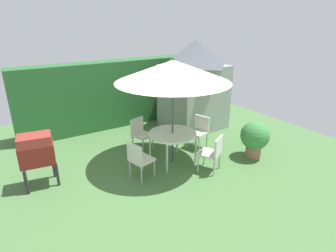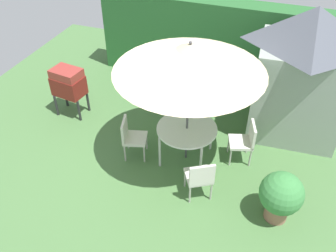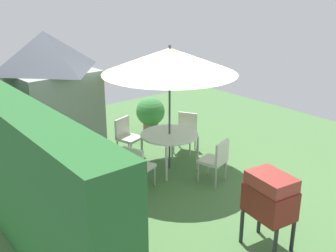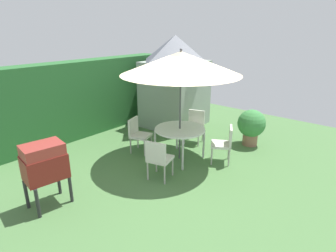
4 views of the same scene
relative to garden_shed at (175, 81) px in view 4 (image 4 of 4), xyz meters
name	(u,v)px [view 4 (image 4 of 4)]	position (x,y,z in m)	size (l,w,h in m)	color
ground_plane	(175,167)	(-2.39, -1.96, -1.47)	(11.00, 11.00, 0.00)	#47703D
hedge_backdrop	(84,98)	(-2.39, 1.54, -0.37)	(5.77, 0.66, 2.19)	#28602D
garden_shed	(175,81)	(0.00, 0.00, 0.00)	(2.05, 1.83, 2.87)	gray
patio_table	(180,131)	(-1.95, -1.75, -0.74)	(1.21, 1.21, 0.79)	white
patio_umbrella	(181,63)	(-1.95, -1.75, 0.87)	(2.73, 2.73, 2.65)	#4C4C51
bbq_grill	(44,163)	(-5.01, -1.15, -0.62)	(0.76, 0.59, 1.20)	maroon
chair_near_shed	(138,133)	(-2.32, -0.67, -0.95)	(0.58, 0.59, 0.90)	silver
chair_far_side	(158,157)	(-3.05, -2.05, -0.95)	(0.57, 0.57, 0.90)	silver
chair_toward_hedge	(225,142)	(-1.41, -2.69, -0.95)	(0.63, 0.63, 0.90)	silver
chair_toward_house	(195,124)	(-0.82, -1.40, -0.95)	(0.58, 0.58, 0.90)	silver
potted_plant_by_shed	(251,125)	(0.00, -2.69, -0.89)	(0.75, 0.75, 1.00)	#936651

